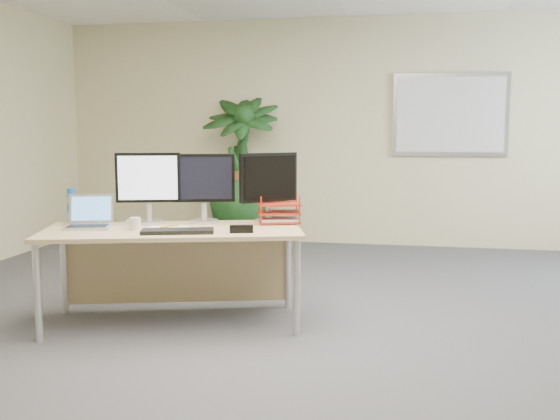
% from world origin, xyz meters
% --- Properties ---
extents(floor, '(8.00, 8.00, 0.00)m').
position_xyz_m(floor, '(0.00, 0.00, 0.00)').
color(floor, '#444549').
rests_on(floor, ground).
extents(back_wall, '(7.00, 0.04, 2.70)m').
position_xyz_m(back_wall, '(0.00, 4.00, 1.35)').
color(back_wall, beige).
rests_on(back_wall, floor).
extents(whiteboard, '(1.30, 0.04, 0.95)m').
position_xyz_m(whiteboard, '(1.20, 3.97, 1.55)').
color(whiteboard, '#B1B1B6').
rests_on(whiteboard, back_wall).
extents(desk, '(1.94, 1.22, 0.69)m').
position_xyz_m(desk, '(-0.94, 0.70, 0.55)').
color(desk, tan).
rests_on(desk, floor).
extents(floor_plant, '(0.88, 0.88, 1.50)m').
position_xyz_m(floor_plant, '(-1.23, 3.70, 0.75)').
color(floor_plant, '#153A16').
rests_on(floor_plant, floor).
extents(monitor_left, '(0.47, 0.21, 0.52)m').
position_xyz_m(monitor_left, '(-1.17, 0.79, 0.99)').
color(monitor_left, silver).
rests_on(monitor_left, desk).
extents(monitor_right, '(0.46, 0.21, 0.51)m').
position_xyz_m(monitor_right, '(-0.78, 0.92, 0.99)').
color(monitor_right, silver).
rests_on(monitor_right, desk).
extents(monitor_dark, '(0.38, 0.34, 0.52)m').
position_xyz_m(monitor_dark, '(-0.30, 1.00, 0.99)').
color(monitor_dark, silver).
rests_on(monitor_dark, desk).
extents(laptop, '(0.38, 0.36, 0.23)m').
position_xyz_m(laptop, '(-1.53, 0.56, 0.75)').
color(laptop, '#B9BABE').
rests_on(laptop, desk).
extents(keyboard, '(0.51, 0.29, 0.03)m').
position_xyz_m(keyboard, '(-0.81, 0.43, 0.70)').
color(keyboard, black).
rests_on(keyboard, desk).
extents(coffee_mug, '(0.11, 0.08, 0.09)m').
position_xyz_m(coffee_mug, '(-1.16, 0.50, 0.73)').
color(coffee_mug, silver).
rests_on(coffee_mug, desk).
extents(spiral_notebook, '(0.32, 0.27, 0.01)m').
position_xyz_m(spiral_notebook, '(-0.93, 0.56, 0.70)').
color(spiral_notebook, white).
rests_on(spiral_notebook, desk).
extents(orange_pen, '(0.11, 0.11, 0.01)m').
position_xyz_m(orange_pen, '(-0.94, 0.59, 0.71)').
color(orange_pen, orange).
rests_on(orange_pen, spiral_notebook).
extents(yellow_highlighter, '(0.13, 0.05, 0.02)m').
position_xyz_m(yellow_highlighter, '(-0.72, 0.58, 0.70)').
color(yellow_highlighter, yellow).
rests_on(yellow_highlighter, desk).
extents(water_bottle, '(0.07, 0.07, 0.26)m').
position_xyz_m(water_bottle, '(-1.73, 0.68, 0.82)').
color(water_bottle, '#A9B8C6').
rests_on(water_bottle, desk).
extents(letter_tray, '(0.36, 0.31, 0.15)m').
position_xyz_m(letter_tray, '(-0.23, 1.00, 0.76)').
color(letter_tray, '#A42514').
rests_on(letter_tray, desk).
extents(stapler, '(0.16, 0.08, 0.05)m').
position_xyz_m(stapler, '(-0.39, 0.52, 0.72)').
color(stapler, black).
rests_on(stapler, desk).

